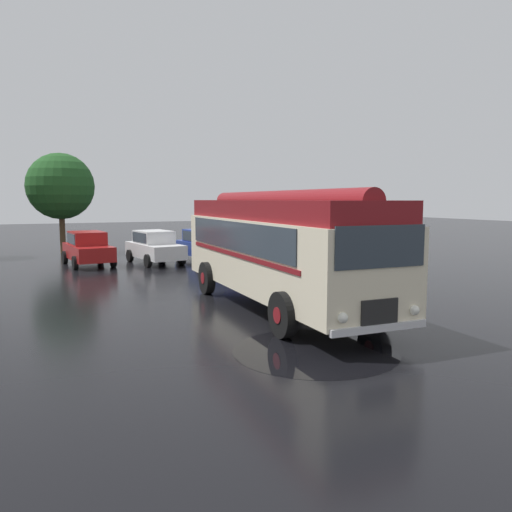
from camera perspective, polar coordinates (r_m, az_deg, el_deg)
ground_plane at (r=15.14m, az=2.11°, el=-5.85°), size 120.00×120.00×0.00m
vintage_bus at (r=14.84m, az=2.43°, el=1.30°), size 3.12×10.20×3.49m
car_near_left at (r=25.94m, az=-18.67°, el=0.85°), size 2.29×4.35×1.66m
car_mid_left at (r=25.85m, az=-11.51°, el=1.04°), size 2.40×4.40×1.66m
car_mid_right at (r=26.37m, az=-5.94°, el=1.24°), size 2.29×4.36×1.66m
box_van at (r=27.79m, az=0.00°, el=2.61°), size 2.62×5.88×2.50m
tree_centre at (r=32.38m, az=-21.68°, el=7.43°), size 3.95×3.95×6.00m
puddle_patch at (r=10.94m, az=6.76°, el=-10.72°), size 3.56×3.56×0.01m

